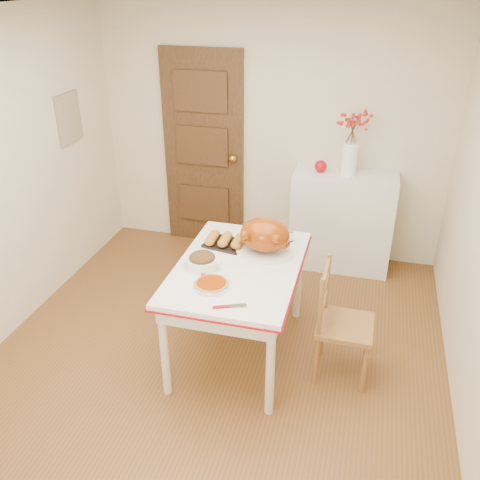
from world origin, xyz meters
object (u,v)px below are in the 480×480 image
(kitchen_table, at_px, (238,309))
(chair_oak, at_px, (345,323))
(pumpkin_pie, at_px, (211,284))
(turkey_platter, at_px, (265,237))
(sideboard, at_px, (342,221))

(kitchen_table, height_order, chair_oak, chair_oak)
(pumpkin_pie, bearing_deg, chair_oak, 17.60)
(pumpkin_pie, bearing_deg, turkey_platter, 66.24)
(turkey_platter, bearing_deg, chair_oak, -15.88)
(turkey_platter, bearing_deg, kitchen_table, -117.00)
(kitchen_table, xyz_separation_m, pumpkin_pie, (-0.10, -0.33, 0.42))
(chair_oak, relative_size, pumpkin_pie, 3.77)
(kitchen_table, relative_size, turkey_platter, 2.99)
(kitchen_table, xyz_separation_m, chair_oak, (0.81, -0.05, 0.06))
(sideboard, relative_size, pumpkin_pie, 4.11)
(sideboard, distance_m, turkey_platter, 1.52)
(sideboard, distance_m, chair_oak, 1.64)
(kitchen_table, relative_size, pumpkin_pie, 5.52)
(chair_oak, bearing_deg, sideboard, 6.83)
(sideboard, height_order, turkey_platter, turkey_platter)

